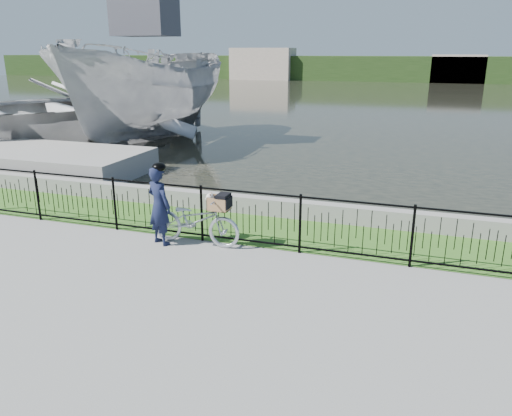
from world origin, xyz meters
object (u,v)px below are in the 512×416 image
(cyclist, at_px, (159,204))
(boat_far, at_px, (50,112))
(boat_near, at_px, (149,92))
(bicycle_rig, at_px, (196,220))

(cyclist, distance_m, boat_far, 12.82)
(cyclist, height_order, boat_near, boat_near)
(boat_far, bearing_deg, bicycle_rig, -38.67)
(boat_near, bearing_deg, bicycle_rig, -55.87)
(bicycle_rig, distance_m, cyclist, 0.76)
(boat_near, bearing_deg, boat_far, -161.54)
(boat_near, relative_size, boat_far, 0.68)
(bicycle_rig, height_order, cyclist, cyclist)
(bicycle_rig, height_order, boat_far, boat_far)
(boat_far, bearing_deg, boat_near, 18.46)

